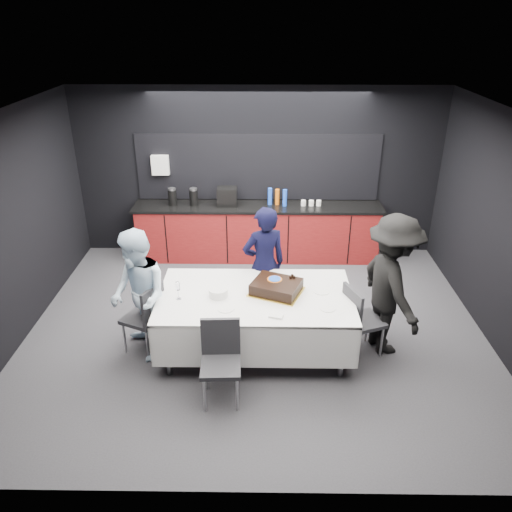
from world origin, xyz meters
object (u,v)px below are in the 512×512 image
at_px(champagne_flute, 178,287).
at_px(chair_near, 221,355).
at_px(chair_left, 147,314).
at_px(person_right, 391,285).
at_px(cake_assembly, 276,287).
at_px(party_table, 255,305).
at_px(chair_right, 359,316).
at_px(person_left, 139,296).
at_px(person_center, 264,265).
at_px(plate_stack, 218,292).

distance_m(champagne_flute, chair_near, 1.01).
xyz_separation_m(chair_left, person_right, (2.93, 0.10, 0.35)).
height_order(cake_assembly, chair_left, cake_assembly).
bearing_deg(person_right, party_table, 76.82).
bearing_deg(champagne_flute, chair_right, 0.78).
xyz_separation_m(party_table, chair_near, (-0.36, -0.85, -0.11)).
xyz_separation_m(chair_left, person_left, (-0.06, -0.05, 0.28)).
bearing_deg(person_center, chair_near, 54.25).
relative_size(person_center, person_right, 0.91).
relative_size(party_table, cake_assembly, 3.21).
height_order(plate_stack, chair_left, chair_left).
height_order(chair_near, person_center, person_center).
distance_m(chair_left, person_right, 2.95).
relative_size(chair_left, person_left, 0.57).
xyz_separation_m(chair_near, person_center, (0.46, 1.57, 0.28)).
height_order(champagne_flute, person_right, person_right).
distance_m(chair_near, person_left, 1.29).
distance_m(champagne_flute, person_center, 1.31).
relative_size(party_table, champagne_flute, 10.36).
height_order(party_table, person_center, person_center).
relative_size(person_left, person_right, 0.92).
xyz_separation_m(cake_assembly, chair_near, (-0.61, -0.91, -0.32)).
bearing_deg(chair_near, person_center, 73.61).
xyz_separation_m(person_left, person_right, (2.99, 0.16, 0.07)).
bearing_deg(person_right, chair_right, 94.17).
xyz_separation_m(cake_assembly, chair_right, (0.99, -0.14, -0.32)).
bearing_deg(person_left, chair_near, 24.78).
bearing_deg(person_left, plate_stack, 65.48).
bearing_deg(chair_left, person_center, 28.48).
height_order(champagne_flute, person_left, person_left).
bearing_deg(person_center, cake_assembly, 83.29).
xyz_separation_m(cake_assembly, person_center, (-0.15, 0.65, -0.04)).
bearing_deg(person_left, champagne_flute, 60.79).
xyz_separation_m(chair_left, chair_right, (2.56, -0.03, 0.00)).
bearing_deg(party_table, chair_right, -3.46).
relative_size(plate_stack, person_left, 0.14).
distance_m(chair_left, chair_near, 1.24).
relative_size(cake_assembly, person_left, 0.44).
bearing_deg(cake_assembly, chair_right, -8.13).
distance_m(person_left, person_right, 2.99).
bearing_deg(cake_assembly, chair_left, -175.78).
relative_size(chair_left, person_center, 0.57).
bearing_deg(chair_near, plate_stack, 95.84).
relative_size(party_table, chair_near, 2.51).
xyz_separation_m(party_table, chair_left, (-1.31, -0.05, -0.11)).
height_order(champagne_flute, chair_right, champagne_flute).
xyz_separation_m(champagne_flute, person_left, (-0.47, 0.00, -0.12)).
bearing_deg(person_right, chair_left, 76.88).
xyz_separation_m(party_table, champagne_flute, (-0.90, -0.10, 0.30)).
bearing_deg(chair_near, champagne_flute, 126.32).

